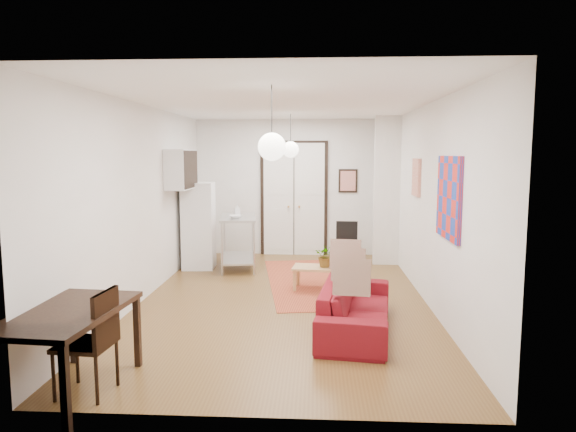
# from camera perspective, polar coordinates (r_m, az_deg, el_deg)

# --- Properties ---
(floor) EXTENTS (7.00, 7.00, 0.00)m
(floor) POSITION_cam_1_polar(r_m,az_deg,el_deg) (7.83, -0.46, -9.21)
(floor) COLOR brown
(floor) RESTS_ON ground
(ceiling) EXTENTS (4.20, 7.00, 0.02)m
(ceiling) POSITION_cam_1_polar(r_m,az_deg,el_deg) (7.55, -0.48, 12.44)
(ceiling) COLOR white
(ceiling) RESTS_ON wall_back
(wall_back) EXTENTS (4.20, 0.02, 2.90)m
(wall_back) POSITION_cam_1_polar(r_m,az_deg,el_deg) (11.04, 0.68, 3.17)
(wall_back) COLOR silver
(wall_back) RESTS_ON floor
(wall_front) EXTENTS (4.20, 0.02, 2.90)m
(wall_front) POSITION_cam_1_polar(r_m,az_deg,el_deg) (4.09, -3.58, -3.31)
(wall_front) COLOR silver
(wall_front) RESTS_ON floor
(wall_left) EXTENTS (0.02, 7.00, 2.90)m
(wall_left) POSITION_cam_1_polar(r_m,az_deg,el_deg) (7.96, -15.73, 1.45)
(wall_left) COLOR silver
(wall_left) RESTS_ON floor
(wall_right) EXTENTS (0.02, 7.00, 2.90)m
(wall_right) POSITION_cam_1_polar(r_m,az_deg,el_deg) (7.71, 15.31, 1.29)
(wall_right) COLOR silver
(wall_right) RESTS_ON floor
(double_doors) EXTENTS (1.44, 0.06, 2.50)m
(double_doors) POSITION_cam_1_polar(r_m,az_deg,el_deg) (11.01, 0.67, 1.86)
(double_doors) COLOR white
(double_doors) RESTS_ON wall_back
(stub_partition) EXTENTS (0.50, 0.10, 2.90)m
(stub_partition) POSITION_cam_1_polar(r_m,az_deg,el_deg) (10.17, 10.93, 2.72)
(stub_partition) COLOR silver
(stub_partition) RESTS_ON floor
(wall_cabinet) EXTENTS (0.35, 1.00, 0.70)m
(wall_cabinet) POSITION_cam_1_polar(r_m,az_deg,el_deg) (9.32, -11.79, 5.10)
(wall_cabinet) COLOR white
(wall_cabinet) RESTS_ON wall_left
(painting_popart) EXTENTS (0.05, 1.00, 1.00)m
(painting_popart) POSITION_cam_1_polar(r_m,az_deg,el_deg) (6.47, 17.45, 1.95)
(painting_popart) COLOR red
(painting_popart) RESTS_ON wall_right
(painting_abstract) EXTENTS (0.05, 0.50, 0.60)m
(painting_abstract) POSITION_cam_1_polar(r_m,az_deg,el_deg) (8.46, 14.08, 4.18)
(painting_abstract) COLOR #F1E6C9
(painting_abstract) RESTS_ON wall_right
(poster_back) EXTENTS (0.40, 0.03, 0.50)m
(poster_back) POSITION_cam_1_polar(r_m,az_deg,el_deg) (11.01, 6.68, 3.90)
(poster_back) COLOR red
(poster_back) RESTS_ON wall_back
(print_left) EXTENTS (0.03, 0.44, 0.54)m
(print_left) POSITION_cam_1_polar(r_m,az_deg,el_deg) (9.84, -11.90, 5.48)
(print_left) COLOR #955A3E
(print_left) RESTS_ON wall_left
(pendant_back) EXTENTS (0.30, 0.30, 0.80)m
(pendant_back) POSITION_cam_1_polar(r_m,az_deg,el_deg) (9.51, 0.29, 7.39)
(pendant_back) COLOR silver
(pendant_back) RESTS_ON ceiling
(pendant_front) EXTENTS (0.30, 0.30, 0.80)m
(pendant_front) POSITION_cam_1_polar(r_m,az_deg,el_deg) (5.52, -1.81, 7.70)
(pendant_front) COLOR silver
(pendant_front) RESTS_ON ceiling
(kilim_rug) EXTENTS (1.78, 3.58, 0.01)m
(kilim_rug) POSITION_cam_1_polar(r_m,az_deg,el_deg) (8.85, 2.15, -7.26)
(kilim_rug) COLOR #B1522C
(kilim_rug) RESTS_ON floor
(sofa) EXTENTS (2.12, 1.07, 0.59)m
(sofa) POSITION_cam_1_polar(r_m,az_deg,el_deg) (6.49, 7.55, -9.96)
(sofa) COLOR maroon
(sofa) RESTS_ON floor
(coffee_table) EXTENTS (0.89, 0.56, 0.37)m
(coffee_table) POSITION_cam_1_polar(r_m,az_deg,el_deg) (8.29, 3.52, -5.98)
(coffee_table) COLOR tan
(coffee_table) RESTS_ON floor
(potted_plant) EXTENTS (0.36, 0.32, 0.37)m
(potted_plant) POSITION_cam_1_polar(r_m,az_deg,el_deg) (8.24, 4.23, -4.41)
(potted_plant) COLOR #386C30
(potted_plant) RESTS_ON coffee_table
(kitchen_counter) EXTENTS (0.83, 1.38, 1.00)m
(kitchen_counter) POSITION_cam_1_polar(r_m,az_deg,el_deg) (9.79, -5.56, -2.00)
(kitchen_counter) COLOR silver
(kitchen_counter) RESTS_ON floor
(bowl) EXTENTS (0.30, 0.30, 0.06)m
(bowl) POSITION_cam_1_polar(r_m,az_deg,el_deg) (9.45, -5.86, -0.08)
(bowl) COLOR white
(bowl) RESTS_ON kitchen_counter
(soap_bottle) EXTENTS (0.12, 0.12, 0.21)m
(soap_bottle) POSITION_cam_1_polar(r_m,az_deg,el_deg) (9.99, -5.66, 0.73)
(soap_bottle) COLOR teal
(soap_bottle) RESTS_ON kitchen_counter
(fridge) EXTENTS (0.61, 0.61, 1.64)m
(fridge) POSITION_cam_1_polar(r_m,az_deg,el_deg) (9.88, -9.90, -1.06)
(fridge) COLOR white
(fridge) RESTS_ON floor
(dining_table) EXTENTS (0.92, 1.47, 0.78)m
(dining_table) POSITION_cam_1_polar(r_m,az_deg,el_deg) (5.11, -23.26, -10.53)
(dining_table) COLOR black
(dining_table) RESTS_ON floor
(dining_chair_near) EXTENTS (0.50, 0.67, 0.97)m
(dining_chair_near) POSITION_cam_1_polar(r_m,az_deg,el_deg) (5.17, -21.20, -11.78)
(dining_chair_near) COLOR #3B2212
(dining_chair_near) RESTS_ON floor
(dining_chair_far) EXTENTS (0.50, 0.67, 0.97)m
(dining_chair_far) POSITION_cam_1_polar(r_m,az_deg,el_deg) (5.17, -21.20, -11.78)
(dining_chair_far) COLOR #3B2212
(dining_chair_far) RESTS_ON floor
(black_side_chair) EXTENTS (0.42, 0.42, 0.89)m
(black_side_chair) POSITION_cam_1_polar(r_m,az_deg,el_deg) (10.17, 6.48, -2.47)
(black_side_chair) COLOR black
(black_side_chair) RESTS_ON floor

